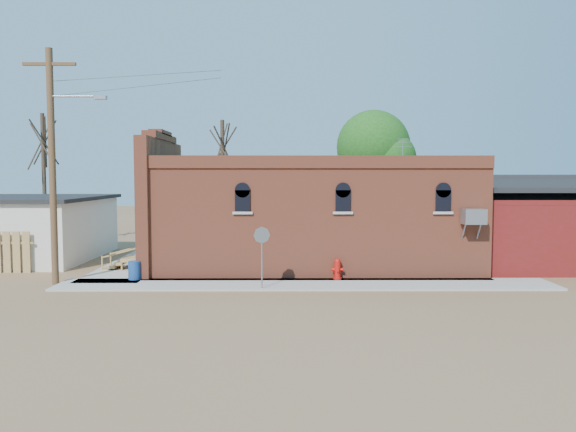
{
  "coord_description": "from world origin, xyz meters",
  "views": [
    {
      "loc": [
        0.68,
        -20.33,
        4.15
      ],
      "look_at": [
        0.83,
        4.76,
        2.4
      ],
      "focal_mm": 35.0,
      "sensor_mm": 36.0,
      "label": 1
    }
  ],
  "objects_px": {
    "trash_barrel": "(134,270)",
    "fire_hydrant": "(337,269)",
    "brick_bar": "(306,216)",
    "utility_pole": "(54,161)",
    "stop_sign": "(262,241)"
  },
  "relations": [
    {
      "from": "brick_bar",
      "to": "fire_hydrant",
      "type": "bearing_deg",
      "value": -72.89
    },
    {
      "from": "stop_sign",
      "to": "trash_barrel",
      "type": "height_order",
      "value": "stop_sign"
    },
    {
      "from": "brick_bar",
      "to": "utility_pole",
      "type": "relative_size",
      "value": 1.82
    },
    {
      "from": "brick_bar",
      "to": "fire_hydrant",
      "type": "xyz_separation_m",
      "value": [
        1.14,
        -3.7,
        -1.85
      ]
    },
    {
      "from": "brick_bar",
      "to": "fire_hydrant",
      "type": "relative_size",
      "value": 19.75
    },
    {
      "from": "utility_pole",
      "to": "fire_hydrant",
      "type": "height_order",
      "value": "utility_pole"
    },
    {
      "from": "brick_bar",
      "to": "stop_sign",
      "type": "distance_m",
      "value": 5.8
    },
    {
      "from": "brick_bar",
      "to": "stop_sign",
      "type": "xyz_separation_m",
      "value": [
        -1.8,
        -5.48,
        -0.52
      ]
    },
    {
      "from": "brick_bar",
      "to": "trash_barrel",
      "type": "xyz_separation_m",
      "value": [
        -6.94,
        -3.72,
        -1.89
      ]
    },
    {
      "from": "trash_barrel",
      "to": "fire_hydrant",
      "type": "bearing_deg",
      "value": 0.15
    },
    {
      "from": "utility_pole",
      "to": "trash_barrel",
      "type": "xyz_separation_m",
      "value": [
        2.84,
        0.57,
        -4.33
      ]
    },
    {
      "from": "utility_pole",
      "to": "stop_sign",
      "type": "relative_size",
      "value": 3.98
    },
    {
      "from": "brick_bar",
      "to": "trash_barrel",
      "type": "height_order",
      "value": "brick_bar"
    },
    {
      "from": "brick_bar",
      "to": "fire_hydrant",
      "type": "distance_m",
      "value": 4.29
    },
    {
      "from": "fire_hydrant",
      "to": "trash_barrel",
      "type": "height_order",
      "value": "fire_hydrant"
    }
  ]
}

